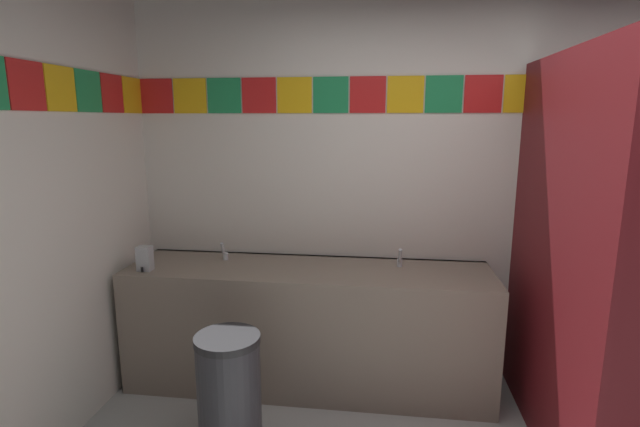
% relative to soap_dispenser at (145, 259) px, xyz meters
% --- Properties ---
extents(wall_back, '(4.45, 0.09, 2.72)m').
position_rel_soap_dispenser_xyz_m(wall_back, '(2.01, 0.53, 0.47)').
color(wall_back, silver).
rests_on(wall_back, ground_plane).
extents(vanity_counter, '(2.39, 0.61, 0.82)m').
position_rel_soap_dispenser_xyz_m(vanity_counter, '(1.04, 0.19, -0.48)').
color(vanity_counter, gray).
rests_on(vanity_counter, ground_plane).
extents(faucet_left, '(0.04, 0.10, 0.14)m').
position_rel_soap_dispenser_xyz_m(faucet_left, '(0.44, 0.28, -0.03)').
color(faucet_left, silver).
rests_on(faucet_left, vanity_counter).
extents(faucet_right, '(0.04, 0.10, 0.14)m').
position_rel_soap_dispenser_xyz_m(faucet_right, '(1.63, 0.28, -0.03)').
color(faucet_right, silver).
rests_on(faucet_right, vanity_counter).
extents(soap_dispenser, '(0.09, 0.09, 0.16)m').
position_rel_soap_dispenser_xyz_m(soap_dispenser, '(0.00, 0.00, 0.00)').
color(soap_dispenser, '#B7BABF').
rests_on(soap_dispenser, vanity_counter).
extents(stall_divider, '(0.92, 1.40, 2.12)m').
position_rel_soap_dispenser_xyz_m(stall_divider, '(2.58, -0.46, 0.16)').
color(stall_divider, maroon).
rests_on(stall_divider, ground_plane).
extents(toilet, '(0.39, 0.49, 0.74)m').
position_rel_soap_dispenser_xyz_m(toilet, '(2.98, 0.07, -0.60)').
color(toilet, white).
rests_on(toilet, ground_plane).
extents(trash_bin, '(0.35, 0.35, 0.67)m').
position_rel_soap_dispenser_xyz_m(trash_bin, '(0.72, -0.55, -0.56)').
color(trash_bin, '#333338').
rests_on(trash_bin, ground_plane).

